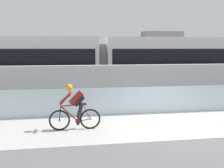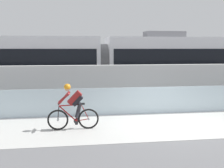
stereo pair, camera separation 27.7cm
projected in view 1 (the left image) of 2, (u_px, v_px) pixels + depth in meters
ground_plane at (173, 125)px, 9.72m from camera, size 200.00×200.00×0.00m
bike_path_deck at (173, 125)px, 9.72m from camera, size 32.00×3.20×0.01m
glass_parapet at (157, 100)px, 11.46m from camera, size 32.00×0.05×1.16m
concrete_barrier_wall at (145, 85)px, 13.16m from camera, size 32.00×0.36×2.00m
tram_rail_near at (133, 96)px, 15.72m from camera, size 32.00×0.08×0.01m
tram_rail_far at (128, 92)px, 17.13m from camera, size 32.00×0.08×0.01m
tram at (101, 63)px, 15.88m from camera, size 22.56×2.54×3.81m
cyclist_on_bike at (75, 108)px, 9.06m from camera, size 1.77×0.58×1.61m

